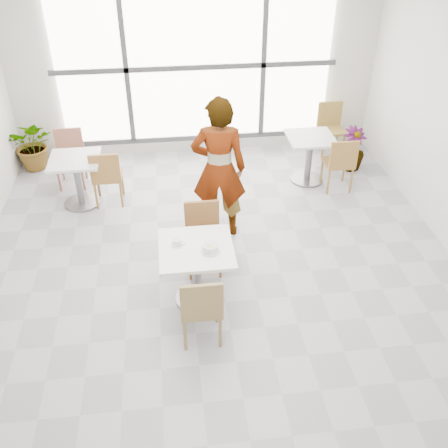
{
  "coord_description": "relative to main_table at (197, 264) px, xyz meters",
  "views": [
    {
      "loc": [
        -0.54,
        -4.72,
        4.08
      ],
      "look_at": [
        0.0,
        -0.3,
        1.0
      ],
      "focal_mm": 40.99,
      "sensor_mm": 36.0,
      "label": 1
    }
  ],
  "objects": [
    {
      "name": "bg_chair_right_near",
      "position": [
        2.33,
        2.19,
        -0.02
      ],
      "size": [
        0.42,
        0.42,
        0.87
      ],
      "rotation": [
        0.0,
        0.0,
        3.14
      ],
      "color": "olive",
      "rests_on": "ground"
    },
    {
      "name": "chair_near",
      "position": [
        -0.01,
        -0.64,
        -0.02
      ],
      "size": [
        0.42,
        0.42,
        0.87
      ],
      "rotation": [
        0.0,
        0.0,
        3.14
      ],
      "color": "olive",
      "rests_on": "ground"
    },
    {
      "name": "main_table",
      "position": [
        0.0,
        0.0,
        0.0
      ],
      "size": [
        0.8,
        0.8,
        0.75
      ],
      "color": "white",
      "rests_on": "ground"
    },
    {
      "name": "wall_back",
      "position": [
        0.31,
        3.84,
        0.98
      ],
      "size": [
        6.0,
        0.0,
        6.0
      ],
      "primitive_type": "plane",
      "rotation": [
        1.57,
        0.0,
        0.0
      ],
      "color": "silver",
      "rests_on": "ground"
    },
    {
      "name": "window",
      "position": [
        0.31,
        3.78,
        0.98
      ],
      "size": [
        4.6,
        0.07,
        2.52
      ],
      "color": "white",
      "rests_on": "ground"
    },
    {
      "name": "bg_chair_left_near",
      "position": [
        -1.12,
        2.2,
        -0.02
      ],
      "size": [
        0.42,
        0.42,
        0.87
      ],
      "rotation": [
        0.0,
        0.0,
        3.14
      ],
      "color": "olive",
      "rests_on": "ground"
    },
    {
      "name": "chair_far",
      "position": [
        0.12,
        0.62,
        -0.02
      ],
      "size": [
        0.42,
        0.42,
        0.87
      ],
      "color": "brown",
      "rests_on": "ground"
    },
    {
      "name": "bg_chair_left_far",
      "position": [
        -1.73,
        2.95,
        -0.02
      ],
      "size": [
        0.42,
        0.42,
        0.87
      ],
      "color": "#A46651",
      "rests_on": "ground"
    },
    {
      "name": "bg_table_left",
      "position": [
        -1.55,
        2.27,
        -0.04
      ],
      "size": [
        0.7,
        0.7,
        0.75
      ],
      "color": "silver",
      "rests_on": "ground"
    },
    {
      "name": "bg_table_right",
      "position": [
        1.95,
        2.56,
        -0.04
      ],
      "size": [
        0.7,
        0.7,
        0.75
      ],
      "color": "silver",
      "rests_on": "ground"
    },
    {
      "name": "ceiling",
      "position": [
        0.31,
        0.34,
        2.48
      ],
      "size": [
        7.0,
        7.0,
        0.0
      ],
      "primitive_type": "plane",
      "rotation": [
        3.14,
        0.0,
        0.0
      ],
      "color": "white",
      "rests_on": "ground"
    },
    {
      "name": "plant_right",
      "position": [
        2.77,
        2.85,
        -0.17
      ],
      "size": [
        0.5,
        0.5,
        0.71
      ],
      "primitive_type": "imported",
      "rotation": [
        0.0,
        0.0,
        0.29
      ],
      "color": "#578C50",
      "rests_on": "ground"
    },
    {
      "name": "bg_chair_right_far",
      "position": [
        2.58,
        3.52,
        -0.02
      ],
      "size": [
        0.42,
        0.42,
        0.87
      ],
      "color": "olive",
      "rests_on": "ground"
    },
    {
      "name": "oatmeal_bowl",
      "position": [
        0.15,
        -0.09,
        0.27
      ],
      "size": [
        0.21,
        0.21,
        0.1
      ],
      "color": "silver",
      "rests_on": "main_table"
    },
    {
      "name": "person",
      "position": [
        0.4,
        1.33,
        0.44
      ],
      "size": [
        0.76,
        0.55,
        1.92
      ],
      "primitive_type": "imported",
      "rotation": [
        0.0,
        0.0,
        3.01
      ],
      "color": "black",
      "rests_on": "ground"
    },
    {
      "name": "floor",
      "position": [
        0.31,
        0.34,
        -0.52
      ],
      "size": [
        7.0,
        7.0,
        0.0
      ],
      "primitive_type": "plane",
      "color": "#9E9EA5",
      "rests_on": "ground"
    },
    {
      "name": "coffee_cup",
      "position": [
        -0.2,
        0.07,
        0.26
      ],
      "size": [
        0.16,
        0.13,
        0.07
      ],
      "color": "silver",
      "rests_on": "main_table"
    },
    {
      "name": "plant_left",
      "position": [
        -2.39,
        3.52,
        -0.1
      ],
      "size": [
        0.85,
        0.77,
        0.85
      ],
      "primitive_type": "imported",
      "rotation": [
        0.0,
        0.0,
        -0.14
      ],
      "color": "#548D4F",
      "rests_on": "ground"
    }
  ]
}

